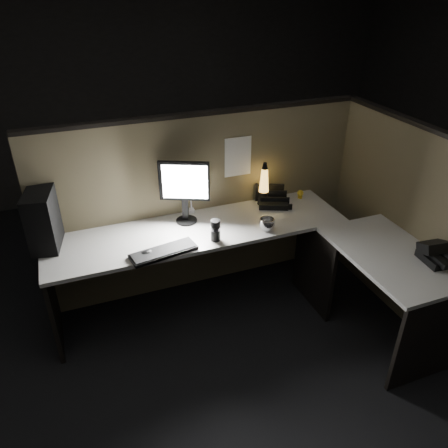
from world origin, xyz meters
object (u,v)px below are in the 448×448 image
object	(u,v)px
pc_tower	(44,217)
monitor	(184,186)
keyboard	(164,252)
desk_phone	(439,253)
lava_lamp	(264,187)

from	to	relation	value
pc_tower	monitor	xyz separation A→B (m)	(1.02, -0.04, 0.09)
monitor	keyboard	xyz separation A→B (m)	(-0.28, -0.39, -0.29)
pc_tower	keyboard	xyz separation A→B (m)	(0.74, -0.43, -0.20)
pc_tower	desk_phone	xyz separation A→B (m)	(2.46, -1.17, -0.15)
lava_lamp	desk_phone	world-z (taller)	lava_lamp
lava_lamp	desk_phone	bearing A→B (deg)	-57.48
lava_lamp	desk_phone	size ratio (longest dim) A/B	1.38
monitor	desk_phone	world-z (taller)	monitor
pc_tower	lava_lamp	size ratio (longest dim) A/B	1.12
pc_tower	keyboard	size ratio (longest dim) A/B	0.89
monitor	lava_lamp	size ratio (longest dim) A/B	1.33
monitor	keyboard	distance (m)	0.56
monitor	desk_phone	size ratio (longest dim) A/B	1.84
pc_tower	desk_phone	bearing A→B (deg)	-14.79
pc_tower	monitor	size ratio (longest dim) A/B	0.84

